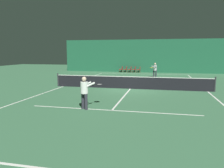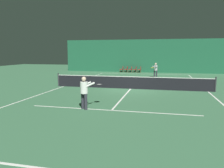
{
  "view_description": "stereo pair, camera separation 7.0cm",
  "coord_description": "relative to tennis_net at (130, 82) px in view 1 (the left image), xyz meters",
  "views": [
    {
      "loc": [
        2.21,
        -16.26,
        2.73
      ],
      "look_at": [
        -0.54,
        -3.98,
        0.91
      ],
      "focal_mm": 35.0,
      "sensor_mm": 36.0,
      "label": 1
    },
    {
      "loc": [
        2.28,
        -16.24,
        2.73
      ],
      "look_at": [
        -0.54,
        -3.98,
        0.91
      ],
      "focal_mm": 35.0,
      "sensor_mm": 36.0,
      "label": 2
    }
  ],
  "objects": [
    {
      "name": "courtside_chair_1",
      "position": [
        -2.53,
        13.73,
        -0.03
      ],
      "size": [
        0.44,
        0.44,
        0.84
      ],
      "rotation": [
        0.0,
        0.0,
        -1.57
      ],
      "color": "brown",
      "rests_on": "ground"
    },
    {
      "name": "courtside_chair_3",
      "position": [
        -1.3,
        13.73,
        -0.03
      ],
      "size": [
        0.44,
        0.44,
        0.84
      ],
      "rotation": [
        0.0,
        0.0,
        -1.57
      ],
      "color": "brown",
      "rests_on": "ground"
    },
    {
      "name": "court_line_service_near",
      "position": [
        0.0,
        -6.4,
        -0.51
      ],
      "size": [
        8.25,
        0.1,
        0.0
      ],
      "color": "white",
      "rests_on": "ground"
    },
    {
      "name": "court_line_service_far",
      "position": [
        0.0,
        6.4,
        -0.51
      ],
      "size": [
        8.25,
        0.1,
        0.0
      ],
      "color": "white",
      "rests_on": "ground"
    },
    {
      "name": "court_line_centre",
      "position": [
        0.0,
        0.0,
        -0.51
      ],
      "size": [
        0.1,
        12.8,
        0.0
      ],
      "color": "white",
      "rests_on": "ground"
    },
    {
      "name": "court_line_baseline_far",
      "position": [
        0.0,
        11.9,
        -0.51
      ],
      "size": [
        11.0,
        0.1,
        0.0
      ],
      "color": "white",
      "rests_on": "ground"
    },
    {
      "name": "courtside_chair_4",
      "position": [
        -0.68,
        13.73,
        -0.03
      ],
      "size": [
        0.44,
        0.44,
        0.84
      ],
      "rotation": [
        0.0,
        0.0,
        -1.57
      ],
      "color": "brown",
      "rests_on": "ground"
    },
    {
      "name": "court_line_sideline_right",
      "position": [
        5.5,
        0.0,
        -0.51
      ],
      "size": [
        0.1,
        23.8,
        0.0
      ],
      "color": "white",
      "rests_on": "ground"
    },
    {
      "name": "courtside_chair_0",
      "position": [
        -3.15,
        13.73,
        -0.03
      ],
      "size": [
        0.44,
        0.44,
        0.84
      ],
      "rotation": [
        0.0,
        0.0,
        -1.57
      ],
      "color": "brown",
      "rests_on": "ground"
    },
    {
      "name": "tennis_net",
      "position": [
        0.0,
        0.0,
        0.0
      ],
      "size": [
        12.0,
        0.1,
        1.07
      ],
      "color": "black",
      "rests_on": "ground"
    },
    {
      "name": "courtside_chair_2",
      "position": [
        -1.92,
        13.73,
        -0.03
      ],
      "size": [
        0.44,
        0.44,
        0.84
      ],
      "rotation": [
        0.0,
        0.0,
        -1.57
      ],
      "color": "brown",
      "rests_on": "ground"
    },
    {
      "name": "player_far",
      "position": [
        1.58,
        8.03,
        0.43
      ],
      "size": [
        0.78,
        1.37,
        1.62
      ],
      "rotation": [
        0.0,
        0.0,
        -1.92
      ],
      "color": "#2D2D38",
      "rests_on": "ground"
    },
    {
      "name": "court_line_sideline_left",
      "position": [
        -5.5,
        0.0,
        -0.51
      ],
      "size": [
        0.1,
        23.8,
        0.0
      ],
      "color": "white",
      "rests_on": "ground"
    },
    {
      "name": "backdrop_curtain",
      "position": [
        0.0,
        14.28,
        1.75
      ],
      "size": [
        23.0,
        0.12,
        4.52
      ],
      "color": "#1E5B3D",
      "rests_on": "ground"
    },
    {
      "name": "player_near",
      "position": [
        -1.32,
        -6.44,
        0.42
      ],
      "size": [
        1.02,
        1.29,
        1.59
      ],
      "rotation": [
        0.0,
        0.0,
        0.99
      ],
      "color": "#2D2D38",
      "rests_on": "ground"
    },
    {
      "name": "ground_plane",
      "position": [
        0.0,
        0.0,
        -0.51
      ],
      "size": [
        60.0,
        60.0,
        0.0
      ],
      "primitive_type": "plane",
      "color": "#3D704C"
    }
  ]
}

